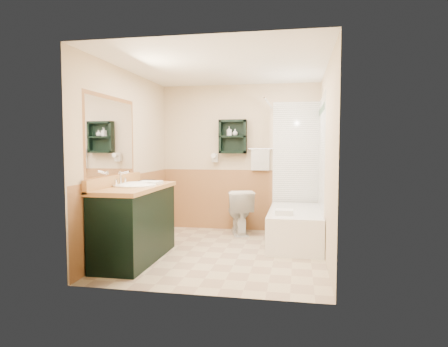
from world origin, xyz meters
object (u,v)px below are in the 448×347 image
toilet (239,212)px  vanity_book (141,174)px  wall_shelf (233,137)px  bathtub (295,227)px  vanity (135,223)px  hair_dryer (215,158)px  soap_bottle_a (229,134)px  soap_bottle_b (235,133)px

toilet → vanity_book: 1.75m
toilet → vanity_book: vanity_book is taller
wall_shelf → bathtub: 1.83m
vanity → bathtub: (1.92, 1.16, -0.21)m
vanity → bathtub: 2.25m
hair_dryer → vanity_book: (-0.76, -1.33, -0.18)m
toilet → wall_shelf: bearing=-72.5°
toilet → soap_bottle_a: 1.28m
wall_shelf → vanity_book: size_ratio=2.63×
bathtub → soap_bottle_b: bearing=142.7°
hair_dryer → vanity_book: size_ratio=1.15×
wall_shelf → soap_bottle_b: (0.04, -0.01, 0.06)m
vanity_book → soap_bottle_a: 1.74m
hair_dryer → vanity_book: 1.54m
vanity → vanity_book: bearing=105.0°
bathtub → hair_dryer: bearing=149.4°
vanity → soap_bottle_b: bearing=64.0°
toilet → soap_bottle_b: soap_bottle_b is taller
vanity → wall_shelf: bearing=65.0°
soap_bottle_a → hair_dryer: bearing=172.9°
wall_shelf → vanity_book: 1.76m
vanity_book → soap_bottle_a: bearing=54.1°
toilet → vanity_book: size_ratio=3.43×
vanity → toilet: bearing=58.6°
hair_dryer → soap_bottle_b: size_ratio=2.22×
hair_dryer → soap_bottle_a: 0.47m
wall_shelf → toilet: size_ratio=0.77×
wall_shelf → soap_bottle_a: size_ratio=3.73×
soap_bottle_a → soap_bottle_b: soap_bottle_b is taller
wall_shelf → toilet: 1.23m
soap_bottle_a → bathtub: bearing=-34.8°
vanity_book → soap_bottle_b: 1.80m
soap_bottle_b → bathtub: bearing=-37.3°
toilet → soap_bottle_b: size_ratio=6.63×
soap_bottle_a → vanity_book: bearing=-127.6°
vanity_book → soap_bottle_a: size_ratio=1.42×
vanity_book → soap_bottle_b: (1.10, 1.30, 0.59)m
wall_shelf → hair_dryer: bearing=175.2°
vanity_book → bathtub: bearing=16.4°
toilet → vanity_book: bearing=26.4°
hair_dryer → toilet: (0.44, -0.24, -0.85)m
hair_dryer → soap_bottle_a: soap_bottle_a is taller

